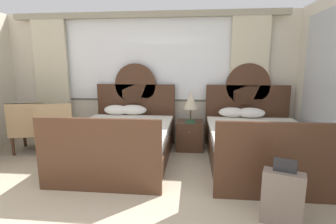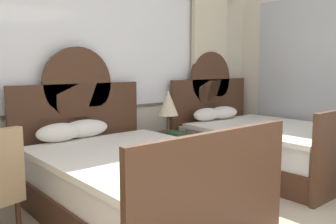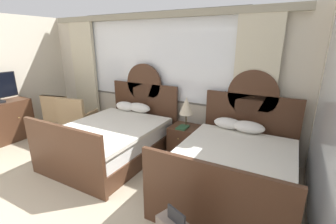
# 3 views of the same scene
# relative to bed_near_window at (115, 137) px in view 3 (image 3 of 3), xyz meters

# --- Properties ---
(wall_back_window) EXTENTS (6.01, 0.22, 2.71)m
(wall_back_window) POSITION_rel_bed_near_window_xyz_m (0.23, 1.17, 1.09)
(wall_back_window) COLOR beige
(wall_back_window) RESTS_ON ground_plane
(bed_near_window) EXTENTS (1.63, 2.23, 1.67)m
(bed_near_window) POSITION_rel_bed_near_window_xyz_m (0.00, 0.00, 0.00)
(bed_near_window) COLOR #472B1C
(bed_near_window) RESTS_ON ground_plane
(bed_near_mirror) EXTENTS (1.63, 2.23, 1.67)m
(bed_near_mirror) POSITION_rel_bed_near_window_xyz_m (2.28, 0.00, 0.00)
(bed_near_mirror) COLOR #472B1C
(bed_near_mirror) RESTS_ON ground_plane
(nightstand_between_beds) EXTENTS (0.51, 0.53, 0.56)m
(nightstand_between_beds) POSITION_rel_bed_near_window_xyz_m (1.14, 0.71, -0.09)
(nightstand_between_beds) COLOR #472B1C
(nightstand_between_beds) RESTS_ON ground_plane
(table_lamp_on_nightstand) EXTENTS (0.27, 0.27, 0.58)m
(table_lamp_on_nightstand) POSITION_rel_bed_near_window_xyz_m (1.16, 0.75, 0.59)
(table_lamp_on_nightstand) COLOR brown
(table_lamp_on_nightstand) RESTS_ON nightstand_between_beds
(book_on_nightstand) EXTENTS (0.18, 0.26, 0.03)m
(book_on_nightstand) POSITION_rel_bed_near_window_xyz_m (1.15, 0.61, 0.21)
(book_on_nightstand) COLOR #285133
(book_on_nightstand) RESTS_ON nightstand_between_beds
(armchair_by_window_left) EXTENTS (0.77, 0.77, 0.96)m
(armchair_by_window_left) POSITION_rel_bed_near_window_xyz_m (-1.32, 0.26, 0.14)
(armchair_by_window_left) COLOR tan
(armchair_by_window_left) RESTS_ON ground_plane
(armchair_by_window_centre) EXTENTS (0.77, 0.77, 0.96)m
(armchair_by_window_centre) POSITION_rel_bed_near_window_xyz_m (-1.86, 0.26, 0.14)
(armchair_by_window_centre) COLOR tan
(armchair_by_window_centre) RESTS_ON ground_plane
(armchair_by_window_right) EXTENTS (0.79, 0.79, 0.96)m
(armchair_by_window_right) POSITION_rel_bed_near_window_xyz_m (-1.85, 0.26, 0.14)
(armchair_by_window_right) COLOR tan
(armchair_by_window_right) RESTS_ON ground_plane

